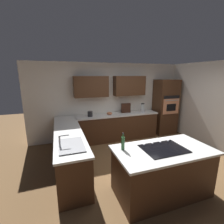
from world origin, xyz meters
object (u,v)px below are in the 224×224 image
mixing_bowl (109,113)px  spice_rack (126,108)px  blender (143,108)px  kettle (90,114)px  cooktop (163,148)px  sink_unit (71,145)px  oil_bottle (123,143)px  wall_oven (165,107)px

mixing_bowl → spice_rack: spice_rack is taller
blender → kettle: bearing=0.0°
spice_rack → blender: bearing=168.6°
cooktop → spice_rack: 2.87m
sink_unit → blender: bearing=-142.9°
cooktop → oil_bottle: bearing=-16.9°
blender → mixing_bowl: bearing=0.0°
spice_rack → oil_bottle: (1.21, 2.61, -0.04)m
wall_oven → blender: wall_oven is taller
spice_rack → kettle: size_ratio=1.95×
mixing_bowl → spice_rack: size_ratio=0.55×
sink_unit → kettle: sink_unit is taller
sink_unit → cooktop: sink_unit is taller
cooktop → oil_bottle: 0.74m
kettle → oil_bottle: oil_bottle is taller
wall_oven → oil_bottle: bearing=41.9°
oil_bottle → cooktop: bearing=163.1°
wall_oven → oil_bottle: size_ratio=6.45×
sink_unit → spice_rack: 2.99m
cooktop → blender: 2.92m
mixing_bowl → oil_bottle: 2.55m
blender → oil_bottle: blender is taller
spice_rack → kettle: bearing=5.3°
blender → mixing_bowl: (1.25, 0.00, -0.09)m
spice_rack → oil_bottle: 2.87m
sink_unit → kettle: (-0.78, -2.03, 0.07)m
sink_unit → blender: size_ratio=2.19×
blender → oil_bottle: size_ratio=1.02×
blender → mixing_bowl: blender is taller
wall_oven → spice_rack: (1.60, -0.08, 0.04)m
kettle → oil_bottle: 2.49m
sink_unit → oil_bottle: 0.99m
wall_oven → cooktop: bearing=52.4°
kettle → sink_unit: bearing=69.0°
wall_oven → sink_unit: bearing=29.3°
wall_oven → blender: bearing=2.1°
kettle → oil_bottle: bearing=92.0°
kettle → wall_oven: bearing=-179.3°
mixing_bowl → wall_oven: bearing=-179.1°
blender → spice_rack: 0.61m
blender → kettle: size_ratio=1.90×
sink_unit → blender: 3.36m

